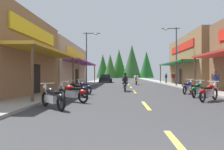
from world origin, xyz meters
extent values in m
cube|color=#38383A|center=(0.00, 29.29, -0.05)|extent=(9.74, 88.58, 0.10)
cube|color=gray|center=(-5.88, 29.29, 0.06)|extent=(2.03, 88.58, 0.12)
cube|color=#9E9991|center=(5.88, 29.29, 0.06)|extent=(2.03, 88.58, 0.12)
cube|color=#E0C64C|center=(0.00, 2.00, 0.01)|extent=(0.16, 2.40, 0.01)
cube|color=#E0C64C|center=(0.00, 7.06, 0.01)|extent=(0.16, 2.40, 0.01)
cube|color=#E0C64C|center=(0.00, 13.73, 0.01)|extent=(0.16, 2.40, 0.01)
cube|color=#E0C64C|center=(0.00, 19.10, 0.01)|extent=(0.16, 2.40, 0.01)
cube|color=#E0C64C|center=(0.00, 24.92, 0.01)|extent=(0.16, 2.40, 0.01)
cube|color=#E0C64C|center=(0.00, 31.03, 0.01)|extent=(0.16, 2.40, 0.01)
cube|color=#E0C64C|center=(0.00, 36.30, 0.01)|extent=(0.16, 2.40, 0.01)
cube|color=#E0C64C|center=(0.00, 41.84, 0.01)|extent=(0.16, 2.40, 0.01)
cube|color=#E0C64C|center=(0.00, 47.17, 0.01)|extent=(0.16, 2.40, 0.01)
cube|color=#E0C64C|center=(0.00, 54.17, 0.01)|extent=(0.16, 2.40, 0.01)
cube|color=#E0C64C|center=(0.00, 60.31, 0.01)|extent=(0.16, 2.40, 0.01)
cube|color=#E0C64C|center=(0.00, 65.37, 0.01)|extent=(0.16, 2.40, 0.01)
cube|color=gold|center=(-6.00, 11.13, 2.90)|extent=(1.80, 8.18, 0.16)
cylinder|color=brown|center=(-5.30, 7.24, 1.41)|extent=(0.14, 0.14, 2.82)
cylinder|color=brown|center=(-5.30, 15.02, 1.41)|extent=(0.14, 0.14, 2.82)
cube|color=yellow|center=(-6.84, 11.13, 4.24)|extent=(0.10, 6.36, 0.90)
cube|color=black|center=(-6.86, 11.13, 1.05)|extent=(0.08, 1.10, 2.10)
cube|color=tan|center=(-10.16, 23.08, 2.62)|extent=(6.52, 13.66, 5.24)
cube|color=#8C338C|center=(-6.00, 23.08, 2.90)|extent=(1.80, 12.29, 0.16)
cylinder|color=brown|center=(-5.30, 17.13, 1.41)|extent=(0.14, 0.14, 2.82)
cylinder|color=brown|center=(-5.30, 29.02, 1.41)|extent=(0.14, 0.14, 2.82)
cube|color=yellow|center=(-6.84, 23.08, 4.09)|extent=(0.10, 9.56, 0.90)
cube|color=black|center=(-6.86, 23.08, 1.05)|extent=(0.08, 1.10, 2.10)
cylinder|color=brown|center=(5.30, 15.19, 1.41)|extent=(0.14, 0.14, 2.82)
cube|color=olive|center=(10.52, 23.87, 3.16)|extent=(7.24, 12.45, 6.32)
cube|color=#236033|center=(6.00, 23.87, 2.90)|extent=(1.80, 11.20, 0.16)
cylinder|color=brown|center=(5.30, 18.47, 1.41)|extent=(0.14, 0.14, 2.82)
cylinder|color=brown|center=(5.30, 29.27, 1.41)|extent=(0.14, 0.14, 2.82)
cube|color=red|center=(6.84, 23.87, 4.93)|extent=(0.10, 8.71, 0.90)
cube|color=black|center=(6.86, 23.87, 1.05)|extent=(0.08, 1.10, 2.10)
cylinder|color=#474C51|center=(-5.27, 21.44, 3.25)|extent=(0.14, 0.14, 6.50)
cylinder|color=#474C51|center=(-4.64, 21.44, 6.40)|extent=(2.06, 0.10, 0.10)
ellipsoid|color=silver|center=(-4.11, 21.44, 6.30)|extent=(0.50, 0.30, 0.24)
cylinder|color=#474C51|center=(5.27, 20.52, 3.38)|extent=(0.14, 0.14, 6.77)
cylinder|color=#474C51|center=(4.64, 20.52, 6.67)|extent=(2.06, 0.10, 0.10)
ellipsoid|color=silver|center=(4.11, 20.52, 6.57)|extent=(0.50, 0.30, 0.24)
torus|color=black|center=(4.11, 9.25, 0.32)|extent=(0.54, 0.51, 0.64)
torus|color=black|center=(3.01, 8.24, 0.32)|extent=(0.54, 0.51, 0.64)
cube|color=silver|center=(3.56, 8.74, 0.40)|extent=(0.70, 0.68, 0.32)
ellipsoid|color=#A51414|center=(3.70, 8.88, 0.72)|extent=(0.63, 0.62, 0.28)
cube|color=black|center=(3.37, 8.57, 0.68)|extent=(0.63, 0.61, 0.12)
ellipsoid|color=#A51414|center=(3.04, 8.27, 0.55)|extent=(0.49, 0.47, 0.24)
cylinder|color=silver|center=(4.01, 9.17, 0.65)|extent=(0.31, 0.30, 0.71)
cylinder|color=silver|center=(3.92, 9.08, 1.02)|extent=(0.44, 0.47, 0.04)
sphere|color=white|center=(4.13, 9.27, 0.85)|extent=(0.16, 0.16, 0.16)
torus|color=black|center=(4.14, 11.22, 0.32)|extent=(0.46, 0.57, 0.64)
torus|color=black|center=(3.25, 10.01, 0.32)|extent=(0.46, 0.57, 0.64)
cube|color=silver|center=(3.70, 10.62, 0.40)|extent=(0.64, 0.73, 0.32)
ellipsoid|color=#0C5933|center=(3.82, 10.78, 0.72)|extent=(0.59, 0.64, 0.28)
cube|color=black|center=(3.55, 10.42, 0.68)|extent=(0.58, 0.65, 0.12)
ellipsoid|color=#0C5933|center=(3.28, 10.05, 0.55)|extent=(0.45, 0.50, 0.24)
cylinder|color=silver|center=(4.07, 11.12, 0.65)|extent=(0.27, 0.33, 0.71)
cylinder|color=silver|center=(3.99, 11.02, 1.02)|extent=(0.51, 0.39, 0.04)
sphere|color=white|center=(4.16, 11.25, 0.85)|extent=(0.16, 0.16, 0.16)
torus|color=black|center=(4.27, 13.25, 0.32)|extent=(0.46, 0.58, 0.64)
torus|color=black|center=(3.39, 12.04, 0.32)|extent=(0.46, 0.58, 0.64)
cube|color=silver|center=(3.83, 12.64, 0.40)|extent=(0.64, 0.73, 0.32)
ellipsoid|color=navy|center=(3.94, 12.81, 0.72)|extent=(0.59, 0.64, 0.28)
cube|color=black|center=(3.68, 12.44, 0.68)|extent=(0.58, 0.65, 0.12)
ellipsoid|color=navy|center=(3.41, 12.08, 0.55)|extent=(0.45, 0.50, 0.24)
cylinder|color=silver|center=(4.19, 13.15, 0.65)|extent=(0.27, 0.34, 0.71)
cylinder|color=silver|center=(4.12, 13.05, 1.02)|extent=(0.51, 0.39, 0.04)
sphere|color=white|center=(4.28, 13.27, 0.85)|extent=(0.16, 0.16, 0.16)
torus|color=black|center=(-4.45, 6.66, 0.32)|extent=(0.52, 0.53, 0.64)
torus|color=black|center=(-3.41, 5.58, 0.32)|extent=(0.52, 0.53, 0.64)
cube|color=silver|center=(-3.93, 6.12, 0.40)|extent=(0.69, 0.70, 0.32)
ellipsoid|color=black|center=(-4.07, 6.26, 0.72)|extent=(0.62, 0.62, 0.28)
cube|color=black|center=(-3.76, 5.94, 0.68)|extent=(0.62, 0.63, 0.12)
ellipsoid|color=black|center=(-3.44, 5.62, 0.55)|extent=(0.48, 0.48, 0.24)
cylinder|color=silver|center=(-4.36, 6.57, 0.65)|extent=(0.30, 0.31, 0.71)
cylinder|color=silver|center=(-4.28, 6.48, 1.02)|extent=(0.46, 0.45, 0.04)
sphere|color=white|center=(-4.47, 6.68, 0.85)|extent=(0.16, 0.16, 0.16)
torus|color=black|center=(-4.25, 8.40, 0.32)|extent=(0.60, 0.41, 0.64)
torus|color=black|center=(-2.97, 7.63, 0.32)|extent=(0.60, 0.41, 0.64)
cube|color=silver|center=(-3.61, 8.02, 0.40)|extent=(0.74, 0.60, 0.32)
ellipsoid|color=#A51414|center=(-3.78, 8.12, 0.72)|extent=(0.64, 0.56, 0.28)
cube|color=black|center=(-3.40, 7.89, 0.68)|extent=(0.66, 0.55, 0.12)
ellipsoid|color=#A51414|center=(-3.01, 7.66, 0.55)|extent=(0.50, 0.43, 0.24)
cylinder|color=silver|center=(-4.14, 8.33, 0.65)|extent=(0.35, 0.24, 0.71)
cylinder|color=silver|center=(-4.04, 8.27, 1.02)|extent=(0.34, 0.54, 0.04)
sphere|color=white|center=(-4.28, 8.41, 0.85)|extent=(0.16, 0.16, 0.16)
torus|color=black|center=(-4.54, 10.59, 0.32)|extent=(0.59, 0.44, 0.64)
torus|color=black|center=(-3.30, 9.75, 0.32)|extent=(0.59, 0.44, 0.64)
cube|color=silver|center=(-3.92, 10.17, 0.40)|extent=(0.74, 0.62, 0.32)
ellipsoid|color=black|center=(-4.09, 10.28, 0.72)|extent=(0.64, 0.58, 0.28)
cube|color=black|center=(-3.71, 10.03, 0.68)|extent=(0.65, 0.57, 0.12)
ellipsoid|color=black|center=(-3.34, 9.78, 0.55)|extent=(0.50, 0.44, 0.24)
cylinder|color=silver|center=(-4.44, 10.52, 0.65)|extent=(0.34, 0.26, 0.71)
cylinder|color=silver|center=(-4.34, 10.45, 1.02)|extent=(0.37, 0.52, 0.04)
sphere|color=white|center=(-4.57, 10.60, 0.85)|extent=(0.16, 0.16, 0.16)
torus|color=black|center=(-4.29, 12.66, 0.32)|extent=(0.49, 0.55, 0.64)
torus|color=black|center=(-3.32, 11.51, 0.32)|extent=(0.49, 0.55, 0.64)
cube|color=silver|center=(-3.81, 12.08, 0.40)|extent=(0.67, 0.71, 0.32)
ellipsoid|color=navy|center=(-3.94, 12.24, 0.72)|extent=(0.61, 0.63, 0.28)
cube|color=black|center=(-3.65, 11.89, 0.68)|extent=(0.60, 0.64, 0.12)
ellipsoid|color=navy|center=(-3.35, 11.55, 0.55)|extent=(0.47, 0.49, 0.24)
cylinder|color=silver|center=(-4.21, 12.56, 0.65)|extent=(0.29, 0.32, 0.71)
cylinder|color=silver|center=(-4.13, 12.46, 1.02)|extent=(0.48, 0.42, 0.04)
sphere|color=white|center=(-4.31, 12.68, 0.85)|extent=(0.16, 0.16, 0.16)
torus|color=black|center=(-0.71, 15.11, 0.32)|extent=(0.13, 0.64, 0.64)
torus|color=black|center=(-0.78, 13.61, 0.32)|extent=(0.13, 0.64, 0.64)
cube|color=silver|center=(-0.75, 14.36, 0.40)|extent=(0.31, 0.71, 0.32)
ellipsoid|color=black|center=(-0.74, 14.56, 0.72)|extent=(0.35, 0.57, 0.28)
cube|color=black|center=(-0.76, 14.11, 0.68)|extent=(0.31, 0.61, 0.12)
ellipsoid|color=black|center=(-0.78, 13.66, 0.55)|extent=(0.26, 0.45, 0.24)
cylinder|color=silver|center=(-0.72, 14.98, 0.65)|extent=(0.08, 0.37, 0.71)
cylinder|color=silver|center=(-0.73, 14.86, 1.02)|extent=(0.60, 0.07, 0.04)
sphere|color=white|center=(-0.71, 15.14, 0.85)|extent=(0.16, 0.16, 0.16)
ellipsoid|color=black|center=(-0.76, 14.21, 1.05)|extent=(0.40, 0.40, 0.64)
sphere|color=black|center=(-0.75, 14.26, 1.45)|extent=(0.24, 0.24, 0.24)
cylinder|color=black|center=(-0.91, 14.39, 0.70)|extent=(0.16, 0.43, 0.24)
cylinder|color=black|center=(-0.95, 14.52, 1.05)|extent=(0.12, 0.51, 0.40)
cylinder|color=black|center=(-0.59, 14.37, 0.70)|extent=(0.16, 0.43, 0.24)
cylinder|color=black|center=(-0.54, 14.50, 1.05)|extent=(0.12, 0.51, 0.40)
torus|color=black|center=(1.01, 25.07, 0.32)|extent=(0.12, 0.64, 0.64)
torus|color=black|center=(0.97, 23.57, 0.32)|extent=(0.12, 0.64, 0.64)
cube|color=silver|center=(0.99, 24.32, 0.40)|extent=(0.30, 0.71, 0.32)
ellipsoid|color=#BF660C|center=(1.00, 24.52, 0.72)|extent=(0.33, 0.57, 0.28)
cube|color=black|center=(0.99, 24.07, 0.68)|extent=(0.29, 0.61, 0.12)
ellipsoid|color=#BF660C|center=(0.98, 23.62, 0.55)|extent=(0.25, 0.45, 0.24)
cylinder|color=silver|center=(1.01, 24.94, 0.65)|extent=(0.07, 0.37, 0.71)
cylinder|color=silver|center=(1.01, 24.82, 1.02)|extent=(0.60, 0.06, 0.04)
sphere|color=white|center=(1.01, 25.10, 0.85)|extent=(0.16, 0.16, 0.16)
ellipsoid|color=#B2A599|center=(0.99, 24.17, 1.05)|extent=(0.39, 0.39, 0.64)
sphere|color=black|center=(0.99, 24.22, 1.45)|extent=(0.24, 0.24, 0.24)
cylinder|color=#B2A599|center=(0.83, 24.35, 0.70)|extent=(0.15, 0.43, 0.24)
cylinder|color=#B2A599|center=(0.79, 24.48, 1.05)|extent=(0.11, 0.51, 0.40)
cylinder|color=#B2A599|center=(1.15, 24.34, 0.70)|extent=(0.15, 0.43, 0.24)
cylinder|color=#B2A599|center=(1.21, 24.47, 1.05)|extent=(0.11, 0.51, 0.40)
cylinder|color=#3F593F|center=(5.66, 26.83, 0.40)|extent=(0.14, 0.14, 0.81)
cylinder|color=#3F593F|center=(5.61, 27.00, 0.40)|extent=(0.14, 0.14, 0.81)
ellipsoid|color=black|center=(5.63, 26.92, 1.10)|extent=(0.35, 0.42, 0.57)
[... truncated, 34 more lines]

